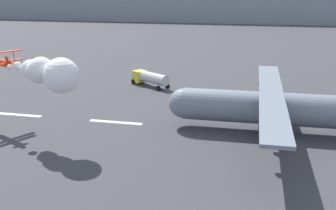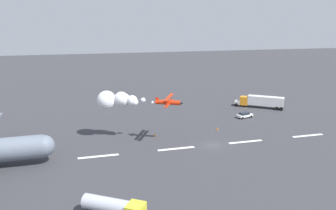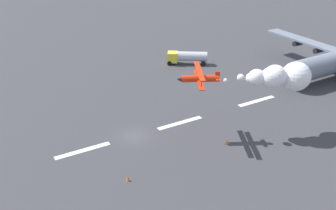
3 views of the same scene
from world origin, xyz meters
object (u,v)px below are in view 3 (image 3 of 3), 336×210
Objects in this scene: fuel_tanker_truck at (187,57)px; traffic_cone_near at (128,178)px; stunt_biplane_red at (278,77)px; cargo_transport_plane at (334,62)px; traffic_cone_far at (227,142)px.

traffic_cone_near is at bearing -131.96° from fuel_tanker_truck.
stunt_biplane_red is at bearing 0.53° from traffic_cone_near.
fuel_tanker_truck is 11.59× the size of traffic_cone_near.
cargo_transport_plane is 2.11× the size of stunt_biplane_red.
stunt_biplane_red is at bearing -159.23° from cargo_transport_plane.
cargo_transport_plane is at bearing 20.77° from stunt_biplane_red.
traffic_cone_far is (-12.47, -31.03, -1.36)m from fuel_tanker_truck.
traffic_cone_near is 1.00× the size of traffic_cone_far.
cargo_transport_plane is at bearing 15.48° from traffic_cone_far.
cargo_transport_plane is 50.98m from traffic_cone_near.
stunt_biplane_red is 23.96× the size of traffic_cone_far.
cargo_transport_plane is at bearing 11.35° from traffic_cone_near.
traffic_cone_near is (-24.06, -0.22, -8.72)m from stunt_biplane_red.
traffic_cone_near is at bearing -177.75° from traffic_cone_far.
traffic_cone_far is at bearing 177.11° from stunt_biplane_red.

